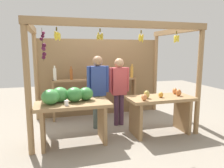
% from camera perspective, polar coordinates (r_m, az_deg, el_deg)
% --- Properties ---
extents(ground_plane, '(12.00, 12.00, 0.00)m').
position_cam_1_polar(ground_plane, '(4.87, -0.61, -11.30)').
color(ground_plane, gray).
rests_on(ground_plane, ground).
extents(market_stall, '(3.32, 1.96, 2.21)m').
position_cam_1_polar(market_stall, '(4.99, -1.99, 4.45)').
color(market_stall, '#99754C').
rests_on(market_stall, ground).
extents(fruit_counter_left, '(1.34, 0.65, 1.05)m').
position_cam_1_polar(fruit_counter_left, '(3.88, -11.37, -5.63)').
color(fruit_counter_left, '#99754C').
rests_on(fruit_counter_left, ground).
extents(fruit_counter_right, '(1.34, 0.64, 0.93)m').
position_cam_1_polar(fruit_counter_right, '(4.41, 13.04, -5.93)').
color(fruit_counter_right, '#99754C').
rests_on(fruit_counter_right, ground).
extents(bottle_shelf_unit, '(2.13, 0.22, 1.36)m').
position_cam_1_polar(bottle_shelf_unit, '(5.28, -4.58, -0.72)').
color(bottle_shelf_unit, '#99754C').
rests_on(bottle_shelf_unit, ground).
extents(vendor_man, '(0.48, 0.22, 1.59)m').
position_cam_1_polar(vendor_man, '(4.50, -3.86, -0.47)').
color(vendor_man, '#4E5D59').
rests_on(vendor_man, ground).
extents(vendor_woman, '(0.48, 0.21, 1.54)m').
position_cam_1_polar(vendor_woman, '(4.69, 1.94, -0.54)').
color(vendor_woman, '#4C2F48').
rests_on(vendor_woman, ground).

